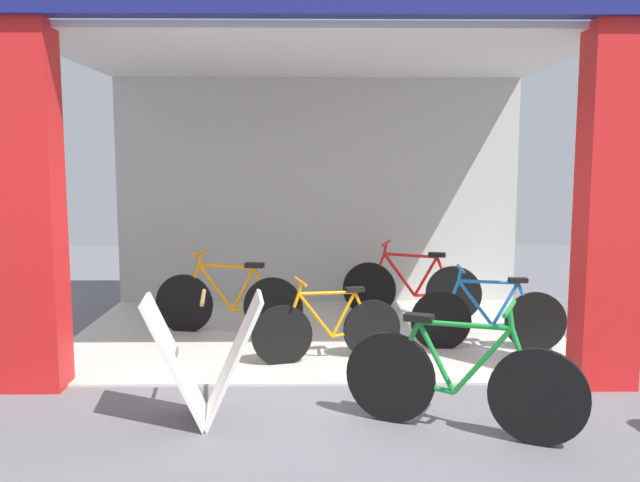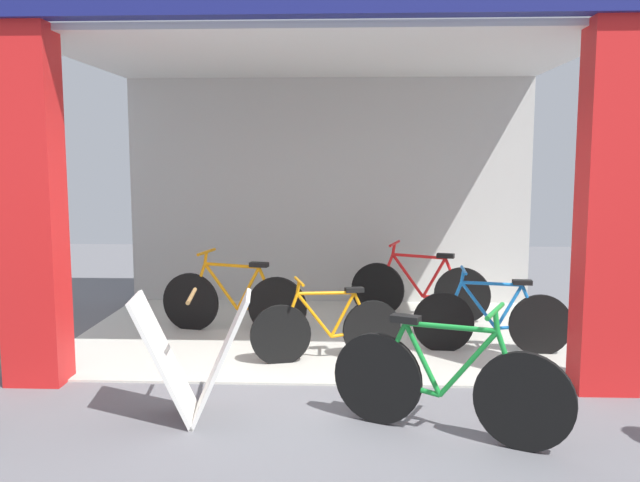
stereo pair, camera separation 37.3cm
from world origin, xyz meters
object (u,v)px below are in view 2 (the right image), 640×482
bicycle_inside_1 (420,289)px  bicycle_inside_3 (492,320)px  sandwich_board_sign (193,357)px  bicycle_inside_0 (234,301)px  bicycle_parked_0 (446,384)px  bicycle_inside_2 (327,329)px

bicycle_inside_1 → bicycle_inside_3: (0.57, -1.41, -0.03)m
bicycle_inside_3 → sandwich_board_sign: (-2.58, -1.80, 0.13)m
bicycle_inside_1 → bicycle_inside_0: bearing=-160.4°
bicycle_parked_0 → bicycle_inside_1: bearing=87.3°
sandwich_board_sign → bicycle_inside_3: bearing=34.9°
bicycle_inside_1 → bicycle_inside_2: (-1.05, -1.75, -0.05)m
bicycle_inside_3 → sandwich_board_sign: 3.15m
bicycle_inside_0 → sandwich_board_sign: (0.12, -2.45, 0.11)m
bicycle_inside_3 → bicycle_parked_0: bearing=-110.0°
bicycle_inside_1 → bicycle_inside_3: 1.52m
bicycle_inside_2 → bicycle_inside_3: 1.66m
bicycle_inside_0 → bicycle_parked_0: 3.32m
bicycle_inside_0 → bicycle_inside_3: 2.78m
bicycle_inside_2 → bicycle_inside_0: bearing=137.2°
bicycle_inside_1 → bicycle_parked_0: bearing=-92.7°
bicycle_inside_2 → bicycle_inside_1: bearing=59.0°
bicycle_inside_2 → bicycle_inside_3: size_ratio=0.92×
bicycle_inside_0 → bicycle_inside_1: (2.13, 0.76, 0.00)m
bicycle_inside_0 → sandwich_board_sign: sandwich_board_sign is taller
bicycle_parked_0 → sandwich_board_sign: bearing=172.9°
bicycle_inside_1 → bicycle_inside_2: bearing=-121.0°
bicycle_inside_1 → bicycle_inside_3: bearing=-67.8°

